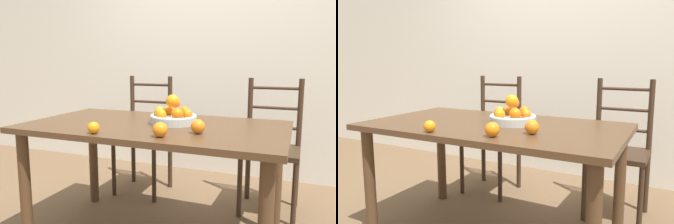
% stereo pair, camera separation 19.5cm
% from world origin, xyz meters
% --- Properties ---
extents(wall_back, '(8.00, 0.06, 2.60)m').
position_xyz_m(wall_back, '(0.00, 1.49, 1.30)').
color(wall_back, silver).
rests_on(wall_back, ground_plane).
extents(dining_table, '(1.59, 0.88, 0.77)m').
position_xyz_m(dining_table, '(0.00, 0.00, 0.66)').
color(dining_table, '#4C331E').
rests_on(dining_table, ground_plane).
extents(fruit_bowl, '(0.29, 0.29, 0.18)m').
position_xyz_m(fruit_bowl, '(0.10, 0.06, 0.82)').
color(fruit_bowl, '#B2B7B2').
rests_on(fruit_bowl, dining_table).
extents(orange_loose_0, '(0.08, 0.08, 0.08)m').
position_xyz_m(orange_loose_0, '(0.18, -0.32, 0.80)').
color(orange_loose_0, orange).
rests_on(orange_loose_0, dining_table).
extents(orange_loose_1, '(0.06, 0.06, 0.06)m').
position_xyz_m(orange_loose_1, '(-0.18, -0.38, 0.80)').
color(orange_loose_1, orange).
rests_on(orange_loose_1, dining_table).
extents(orange_loose_2, '(0.08, 0.08, 0.08)m').
position_xyz_m(orange_loose_2, '(0.33, -0.16, 0.80)').
color(orange_loose_2, orange).
rests_on(orange_loose_2, dining_table).
extents(chair_left, '(0.42, 0.40, 1.02)m').
position_xyz_m(chair_left, '(-0.44, 0.75, 0.48)').
color(chair_left, '#382619').
rests_on(chair_left, ground_plane).
extents(chair_right, '(0.43, 0.41, 1.02)m').
position_xyz_m(chair_right, '(0.64, 0.75, 0.48)').
color(chair_right, '#382619').
rests_on(chair_right, ground_plane).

